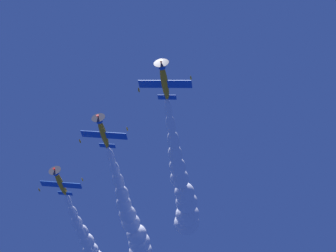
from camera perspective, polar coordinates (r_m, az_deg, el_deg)
airplane_lead at (r=73.46m, az=-0.53°, el=6.39°), size 9.01×9.90×3.21m
airplane_left_wingman at (r=82.16m, az=-9.19°, el=-0.90°), size 9.01×9.81×3.30m
airplane_right_wingman at (r=93.94m, az=-15.02°, el=-7.73°), size 9.01×9.88×3.22m
smoke_trail_lead at (r=95.49m, az=2.25°, el=-10.03°), size 40.92×14.06×6.35m
smoke_trail_left_wingman at (r=105.95m, az=-4.88°, el=-14.31°), size 41.39×14.13×6.35m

